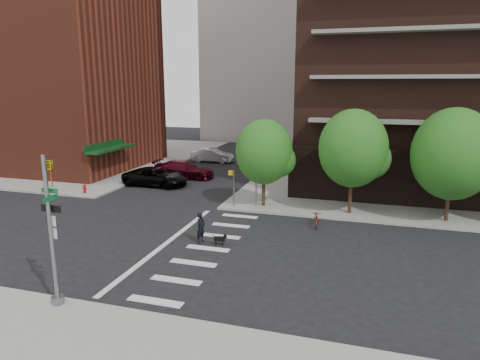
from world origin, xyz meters
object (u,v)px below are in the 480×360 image
at_px(parked_car_black, 156,177).
at_px(parked_car_maroon, 184,169).
at_px(traffic_signal, 53,243).
at_px(fire_hydrant, 85,188).
at_px(dog_walker, 201,228).
at_px(scooter, 317,218).
at_px(parked_car_silver, 213,155).

height_order(parked_car_black, parked_car_maroon, parked_car_maroon).
relative_size(traffic_signal, fire_hydrant, 8.20).
bearing_deg(dog_walker, scooter, -35.18).
bearing_deg(fire_hydrant, parked_car_black, 49.02).
relative_size(traffic_signal, scooter, 3.15).
bearing_deg(traffic_signal, fire_hydrant, 123.26).
bearing_deg(dog_walker, parked_car_maroon, 42.59).
bearing_deg(parked_car_silver, dog_walker, -162.88).
xyz_separation_m(fire_hydrant, parked_car_black, (3.95, 4.54, 0.24)).
bearing_deg(traffic_signal, dog_walker, 71.31).
height_order(parked_car_black, scooter, parked_car_black).
relative_size(fire_hydrant, parked_car_maroon, 0.13).
distance_m(parked_car_black, dog_walker, 14.61).
bearing_deg(parked_car_black, fire_hydrant, 140.27).
bearing_deg(dog_walker, traffic_signal, 176.70).
distance_m(parked_car_silver, dog_walker, 25.12).
relative_size(traffic_signal, parked_car_black, 1.05).
xyz_separation_m(fire_hydrant, dog_walker, (12.81, -7.07, 0.32)).
distance_m(traffic_signal, parked_car_maroon, 24.04).
xyz_separation_m(parked_car_maroon, scooter, (13.64, -10.41, -0.32)).
height_order(parked_car_black, dog_walker, dog_walker).
height_order(traffic_signal, parked_car_silver, traffic_signal).
xyz_separation_m(parked_car_maroon, dog_walker, (7.81, -15.20, 0.04)).
relative_size(parked_car_black, dog_walker, 3.30).
bearing_deg(scooter, dog_walker, -147.37).
height_order(scooter, dog_walker, dog_walker).
relative_size(fire_hydrant, scooter, 0.38).
distance_m(parked_car_black, parked_car_silver, 12.17).
distance_m(parked_car_silver, scooter, 23.55).
xyz_separation_m(traffic_signal, parked_car_maroon, (-5.03, 23.43, -1.87)).
height_order(traffic_signal, dog_walker, traffic_signal).
height_order(traffic_signal, fire_hydrant, traffic_signal).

